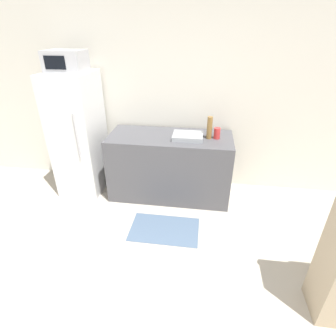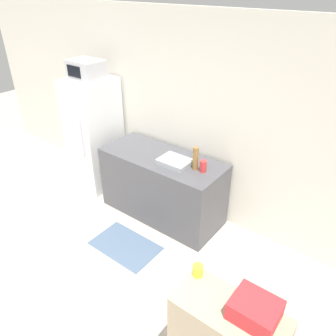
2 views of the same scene
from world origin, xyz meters
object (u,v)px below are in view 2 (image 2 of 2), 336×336
refrigerator (95,135)px  basket (255,310)px  bottle_short (203,166)px  jar (198,270)px  bottle_tall (196,158)px  microwave (86,69)px

refrigerator → basket: bearing=-25.9°
bottle_short → jar: size_ratio=1.66×
bottle_short → jar: jar is taller
bottle_tall → bottle_short: size_ratio=2.04×
refrigerator → microwave: 0.96m
bottle_tall → basket: (1.43, -1.55, 0.13)m
bottle_tall → basket: basket is taller
basket → jar: size_ratio=3.26×
microwave → refrigerator: bearing=71.3°
refrigerator → basket: (3.22, -1.56, 0.33)m
refrigerator → bottle_short: size_ratio=11.84×
refrigerator → jar: size_ratio=19.61×
microwave → basket: microwave is taller
jar → bottle_short: bearing=120.6°
microwave → bottle_tall: 1.94m
microwave → bottle_tall: size_ratio=1.62×
bottle_tall → refrigerator: bearing=179.5°
microwave → bottle_short: bearing=-0.0°
microwave → basket: 3.63m
basket → bottle_short: bearing=130.4°
bottle_short → bottle_tall: bearing=-173.1°
refrigerator → bottle_tall: 1.80m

